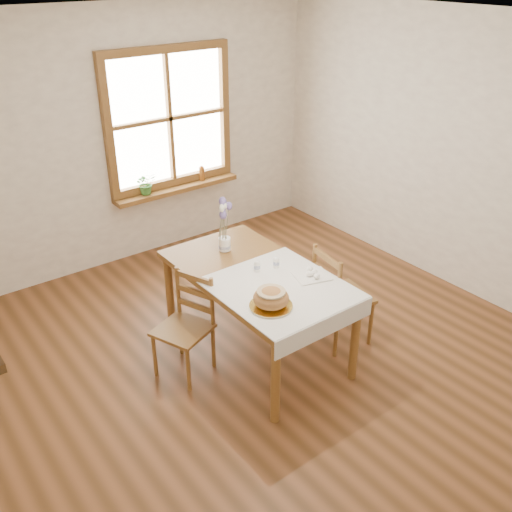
{
  "coord_description": "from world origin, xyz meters",
  "views": [
    {
      "loc": [
        -2.35,
        -2.81,
        2.97
      ],
      "look_at": [
        0.0,
        0.3,
        0.9
      ],
      "focal_mm": 40.0,
      "sensor_mm": 36.0,
      "label": 1
    }
  ],
  "objects_px": {
    "bread_plate": "(271,306)",
    "chair_right": "(343,295)",
    "dining_table": "(256,282)",
    "flower_vase": "(225,245)",
    "chair_left": "(183,328)"
  },
  "relations": [
    {
      "from": "dining_table",
      "to": "flower_vase",
      "type": "xyz_separation_m",
      "value": [
        0.02,
        0.46,
        0.14
      ]
    },
    {
      "from": "chair_left",
      "to": "bread_plate",
      "type": "distance_m",
      "value": 0.8
    },
    {
      "from": "chair_left",
      "to": "flower_vase",
      "type": "height_order",
      "value": "flower_vase"
    },
    {
      "from": "chair_right",
      "to": "bread_plate",
      "type": "bearing_deg",
      "value": 108.82
    },
    {
      "from": "bread_plate",
      "to": "dining_table",
      "type": "bearing_deg",
      "value": 64.73
    },
    {
      "from": "dining_table",
      "to": "bread_plate",
      "type": "distance_m",
      "value": 0.53
    },
    {
      "from": "bread_plate",
      "to": "flower_vase",
      "type": "height_order",
      "value": "flower_vase"
    },
    {
      "from": "bread_plate",
      "to": "chair_right",
      "type": "bearing_deg",
      "value": 9.76
    },
    {
      "from": "chair_right",
      "to": "flower_vase",
      "type": "xyz_separation_m",
      "value": [
        -0.66,
        0.77,
        0.36
      ]
    },
    {
      "from": "dining_table",
      "to": "bread_plate",
      "type": "relative_size",
      "value": 5.34
    },
    {
      "from": "chair_left",
      "to": "bread_plate",
      "type": "height_order",
      "value": "chair_left"
    },
    {
      "from": "bread_plate",
      "to": "flower_vase",
      "type": "distance_m",
      "value": 0.96
    },
    {
      "from": "chair_right",
      "to": "bread_plate",
      "type": "height_order",
      "value": "chair_right"
    },
    {
      "from": "chair_right",
      "to": "flower_vase",
      "type": "relative_size",
      "value": 7.9
    },
    {
      "from": "dining_table",
      "to": "chair_right",
      "type": "xyz_separation_m",
      "value": [
        0.68,
        -0.31,
        -0.22
      ]
    }
  ]
}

